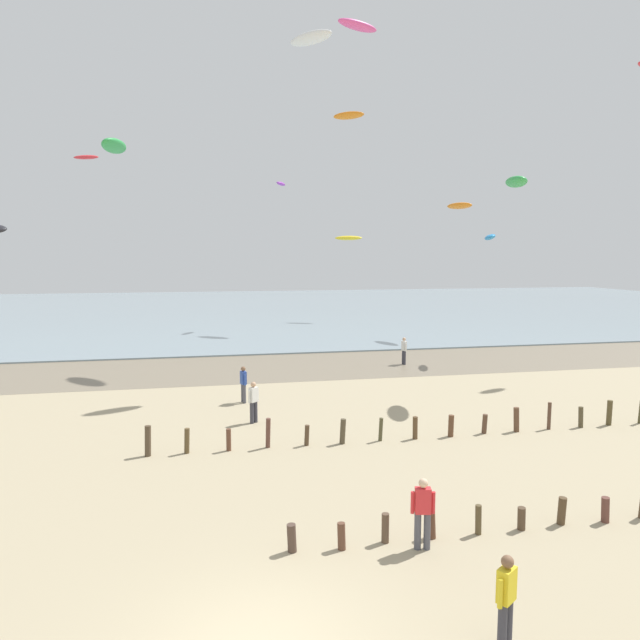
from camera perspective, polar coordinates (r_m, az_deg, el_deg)
The scene contains 19 objects.
wet_sand_strip at distance 35.52m, azimuth -10.08°, elevation -4.79°, with size 120.00×8.86×0.01m, color #7A6D59.
sea at distance 74.59m, azimuth -10.92°, elevation 1.06°, with size 160.00×70.00×0.10m, color #7F939E.
groyne_near at distance 15.76m, azimuth 16.73°, elevation -18.21°, with size 10.69×0.36×0.75m.
groyne_mid at distance 23.04m, azimuth 13.64°, elevation -9.86°, with size 23.71×0.32×1.09m.
person_nearest_camera at distance 14.37m, azimuth 10.06°, elevation -18.01°, with size 0.56×0.29×1.71m.
person_mid_beach at distance 36.75m, azimuth 8.25°, elevation -2.93°, with size 0.24×0.57×1.71m.
person_by_waterline at distance 27.29m, azimuth -7.53°, elevation -6.18°, with size 0.30×0.56×1.71m.
person_left_flank at distance 11.58m, azimuth 17.80°, elevation -24.64°, with size 0.48×0.39×1.71m.
person_right_flank at distance 24.03m, azimuth -6.54°, elevation -7.90°, with size 0.45×0.41×1.71m.
kite_aloft_1 at distance 41.13m, azimuth -0.92°, elevation 25.94°, with size 3.37×1.08×0.54m, color white.
kite_aloft_2 at distance 36.83m, azimuth -19.56°, elevation 15.80°, with size 3.43×1.10×0.55m, color green.
kite_aloft_4 at distance 39.29m, azimuth 16.35°, elevation 7.81°, with size 2.07×0.66×0.33m, color #2384D1.
kite_aloft_5 at distance 30.30m, azimuth 18.71°, elevation 12.73°, with size 2.61×0.83×0.42m, color green.
kite_aloft_6 at distance 49.57m, azimuth 13.53°, elevation 10.85°, with size 2.75×0.88×0.44m, color orange.
kite_aloft_7 at distance 61.26m, azimuth -21.99°, elevation 14.60°, with size 2.49×0.80×0.40m, color red.
kite_aloft_9 at distance 34.45m, azimuth 3.71°, elevation 26.89°, with size 2.59×0.83×0.41m, color #E54C99.
kite_aloft_11 at distance 60.46m, azimuth 2.82°, elevation 8.05°, with size 2.84×0.91×0.45m, color yellow.
kite_aloft_12 at distance 56.05m, azimuth 2.83°, elevation 19.42°, with size 2.99×0.96×0.48m, color orange.
kite_aloft_13 at distance 55.27m, azimuth -3.86°, elevation 13.21°, with size 1.93×0.62×0.31m, color purple.
Camera 1 is at (-0.84, -9.46, 6.83)m, focal length 32.59 mm.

